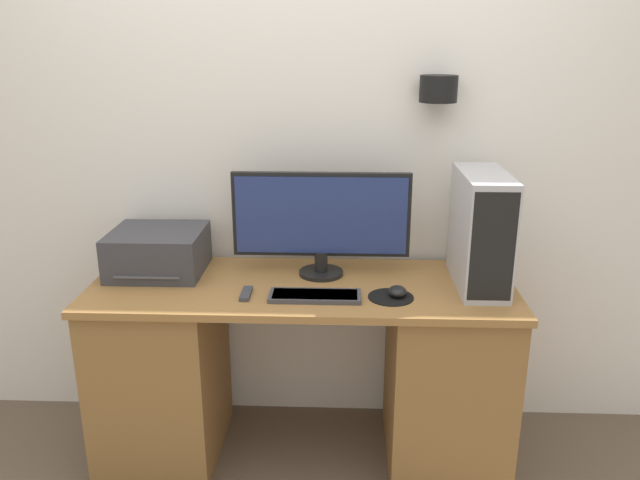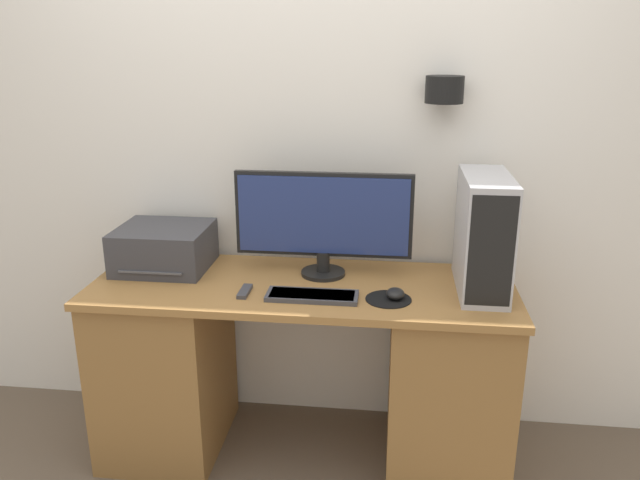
{
  "view_description": "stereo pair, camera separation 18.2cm",
  "coord_description": "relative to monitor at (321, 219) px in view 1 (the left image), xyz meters",
  "views": [
    {
      "loc": [
        0.17,
        -2.04,
        1.75
      ],
      "look_at": [
        0.07,
        0.31,
        0.99
      ],
      "focal_mm": 35.0,
      "sensor_mm": 36.0,
      "label": 1
    },
    {
      "loc": [
        0.35,
        -2.02,
        1.75
      ],
      "look_at": [
        0.07,
        0.31,
        0.99
      ],
      "focal_mm": 35.0,
      "sensor_mm": 36.0,
      "label": 2
    }
  ],
  "objects": [
    {
      "name": "monitor",
      "position": [
        0.0,
        0.0,
        0.0
      ],
      "size": [
        0.73,
        0.19,
        0.44
      ],
      "color": "black",
      "rests_on": "desk"
    },
    {
      "name": "wall_back",
      "position": [
        -0.07,
        0.25,
        0.31
      ],
      "size": [
        6.4,
        0.2,
        2.7
      ],
      "color": "white",
      "rests_on": "ground_plane"
    },
    {
      "name": "desk",
      "position": [
        -0.07,
        -0.12,
        -0.63
      ],
      "size": [
        1.72,
        0.62,
        0.8
      ],
      "color": "olive",
      "rests_on": "ground_plane"
    },
    {
      "name": "computer_tower",
      "position": [
        0.63,
        -0.09,
        -0.01
      ],
      "size": [
        0.18,
        0.44,
        0.46
      ],
      "color": "#B2B2B7",
      "rests_on": "desk"
    },
    {
      "name": "mouse",
      "position": [
        0.3,
        -0.23,
        -0.22
      ],
      "size": [
        0.07,
        0.08,
        0.04
      ],
      "color": "black",
      "rests_on": "mousepad"
    },
    {
      "name": "keyboard",
      "position": [
        -0.01,
        -0.26,
        -0.23
      ],
      "size": [
        0.35,
        0.13,
        0.02
      ],
      "color": "#3D3D42",
      "rests_on": "desk"
    },
    {
      "name": "printer",
      "position": [
        -0.69,
        0.0,
        -0.15
      ],
      "size": [
        0.38,
        0.35,
        0.18
      ],
      "color": "#38383D",
      "rests_on": "desk"
    },
    {
      "name": "mousepad",
      "position": [
        0.28,
        -0.24,
        -0.24
      ],
      "size": [
        0.18,
        0.18,
        0.0
      ],
      "color": "black",
      "rests_on": "desk"
    },
    {
      "name": "remote_control",
      "position": [
        -0.28,
        -0.24,
        -0.24
      ],
      "size": [
        0.04,
        0.13,
        0.02
      ],
      "color": "#38383D",
      "rests_on": "desk"
    }
  ]
}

